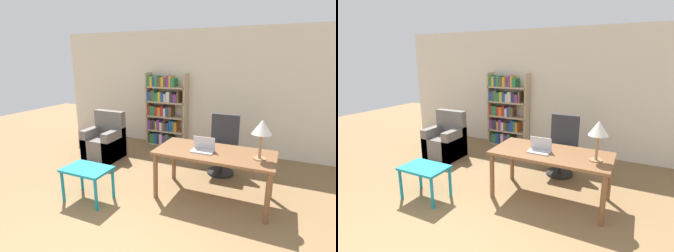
# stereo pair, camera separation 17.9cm
# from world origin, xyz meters

# --- Properties ---
(wall_back) EXTENTS (8.00, 0.06, 2.70)m
(wall_back) POSITION_xyz_m (0.00, 4.53, 1.35)
(wall_back) COLOR beige
(wall_back) RESTS_ON ground_plane
(desk) EXTENTS (1.71, 0.82, 0.74)m
(desk) POSITION_xyz_m (0.66, 2.36, 0.65)
(desk) COLOR brown
(desk) RESTS_ON ground_plane
(laptop) EXTENTS (0.32, 0.20, 0.21)m
(laptop) POSITION_xyz_m (0.50, 2.30, 0.79)
(laptop) COLOR #B2B2B7
(laptop) RESTS_ON desk
(table_lamp) EXTENTS (0.26, 0.26, 0.55)m
(table_lamp) POSITION_xyz_m (1.28, 2.32, 1.17)
(table_lamp) COLOR olive
(table_lamp) RESTS_ON desk
(office_chair) EXTENTS (0.53, 0.53, 1.07)m
(office_chair) POSITION_xyz_m (0.56, 3.35, 0.50)
(office_chair) COLOR black
(office_chair) RESTS_ON ground_plane
(side_table_blue) EXTENTS (0.68, 0.46, 0.51)m
(side_table_blue) POSITION_xyz_m (-1.02, 1.53, 0.43)
(side_table_blue) COLOR teal
(side_table_blue) RESTS_ON ground_plane
(armchair) EXTENTS (0.70, 0.66, 0.98)m
(armchair) POSITION_xyz_m (-1.88, 3.05, 0.33)
(armchair) COLOR #66605B
(armchair) RESTS_ON ground_plane
(bookshelf) EXTENTS (1.00, 0.28, 1.74)m
(bookshelf) POSITION_xyz_m (-1.11, 4.34, 0.83)
(bookshelf) COLOR tan
(bookshelf) RESTS_ON ground_plane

